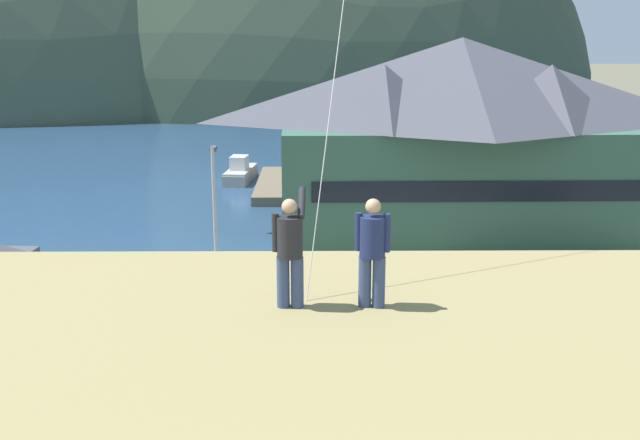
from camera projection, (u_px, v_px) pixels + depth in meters
The scene contains 12 objects.
ground_plane at pixel (351, 417), 22.85m from camera, with size 600.00×600.00×0.00m, color #66604C.
parking_lot_pad at pixel (345, 349), 27.68m from camera, with size 40.00×20.00×0.10m, color gray.
bay_water at pixel (324, 143), 81.01m from camera, with size 360.00×84.00×0.03m, color navy.
far_hill_east_peak at pixel (294, 102), 132.14m from camera, with size 105.15×71.70×86.26m, color #3D4C38.
harbor_lodge at pixel (459, 131), 42.97m from camera, with size 22.15×12.38×11.54m.
wharf_dock at pixel (278, 185), 56.70m from camera, with size 3.20×12.32×0.70m.
moored_boat_wharfside at pixel (240, 173), 59.76m from camera, with size 2.44×5.94×2.16m.
parked_car_back_row_left at pixel (119, 317), 28.16m from camera, with size 4.29×2.23×1.82m.
parked_car_corner_spot at pixel (273, 390), 22.32m from camera, with size 4.23×2.11×1.82m.
parking_light_pole at pixel (215, 213), 32.04m from camera, with size 0.24×0.78×6.85m.
person_kite_flyer at pixel (290, 249), 11.24m from camera, with size 0.53×0.65×1.86m.
person_companion at pixel (372, 249), 11.25m from camera, with size 0.54×0.40×1.74m.
Camera 1 is at (-1.18, -20.62, 11.60)m, focal length 40.86 mm.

